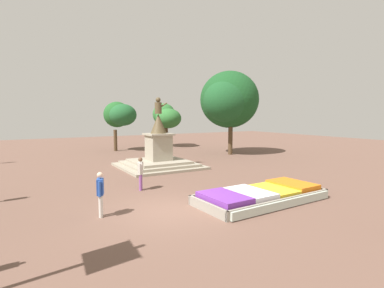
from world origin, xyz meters
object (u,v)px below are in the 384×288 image
(flower_planter, at_px, (262,196))
(pedestrian_near_planter, at_px, (100,191))
(statue_monument, at_px, (159,155))
(pedestrian_crossing_plaza, at_px, (141,171))

(flower_planter, relative_size, pedestrian_near_planter, 3.56)
(statue_monument, distance_m, pedestrian_crossing_plaza, 6.29)
(pedestrian_near_planter, xyz_separation_m, pedestrian_crossing_plaza, (2.59, 2.85, -0.01))
(flower_planter, relative_size, statue_monument, 1.11)
(flower_planter, distance_m, pedestrian_crossing_plaza, 5.74)
(flower_planter, xyz_separation_m, pedestrian_near_planter, (-6.26, 1.52, 0.68))
(flower_planter, distance_m, statue_monument, 9.72)
(flower_planter, relative_size, pedestrian_crossing_plaza, 3.61)
(statue_monument, xyz_separation_m, pedestrian_crossing_plaza, (-3.35, -5.32, 0.04))
(pedestrian_near_planter, height_order, pedestrian_crossing_plaza, pedestrian_near_planter)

